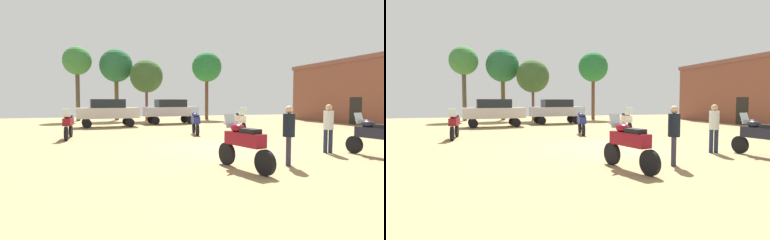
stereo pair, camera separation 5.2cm
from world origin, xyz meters
TOP-DOWN VIEW (x-y plane):
  - ground_plane at (0.00, 0.00)m, footprint 44.00×52.00m
  - motorcycle_3 at (4.34, -3.49)m, footprint 0.65×2.23m
  - motorcycle_4 at (0.78, 4.96)m, footprint 0.68×2.09m
  - motorcycle_7 at (3.35, 4.51)m, footprint 0.74×2.19m
  - motorcycle_8 at (-0.73, -3.92)m, footprint 0.76×2.18m
  - motorcycle_9 at (-5.85, 4.79)m, footprint 0.62×2.28m
  - car_1 at (-3.74, 11.53)m, footprint 4.40×2.06m
  - car_2 at (1.35, 13.39)m, footprint 4.40×2.07m
  - person_1 at (0.75, -3.82)m, footprint 0.47×0.47m
  - person_2 at (3.41, -2.37)m, footprint 0.46×0.46m
  - tree_1 at (6.40, 18.51)m, footprint 3.05×3.05m
  - tree_2 at (-2.60, 19.65)m, footprint 3.20×3.20m
  - tree_3 at (0.10, 18.07)m, footprint 3.14×3.14m
  - tree_5 at (-6.17, 19.57)m, footprint 2.65×2.65m

SIDE VIEW (x-z plane):
  - ground_plane at x=0.00m, z-range 0.00..0.02m
  - motorcycle_4 at x=0.78m, z-range 0.01..1.46m
  - motorcycle_3 at x=4.34m, z-range 0.01..1.46m
  - motorcycle_8 at x=-0.73m, z-range 0.01..1.50m
  - motorcycle_7 at x=3.35m, z-range 0.01..1.52m
  - motorcycle_9 at x=-5.85m, z-range 0.01..1.52m
  - person_1 at x=0.75m, z-range 0.16..1.89m
  - person_2 at x=3.41m, z-range 0.17..1.91m
  - car_1 at x=-3.74m, z-range 0.19..2.19m
  - car_2 at x=1.35m, z-range 0.19..2.19m
  - tree_3 at x=0.10m, z-range 1.34..7.16m
  - tree_2 at x=-2.60m, z-range 1.83..8.77m
  - tree_1 at x=6.40m, z-range 1.89..8.79m
  - tree_5 at x=-6.17m, z-range 2.07..9.07m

